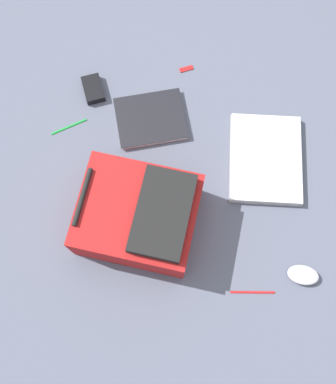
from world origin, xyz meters
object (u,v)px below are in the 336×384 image
at_px(book_comic, 151,119).
at_px(usb_stick, 186,69).
at_px(pen_blue, 69,126).
at_px(backpack, 140,215).
at_px(power_brick, 93,89).
at_px(pen_black, 253,292).
at_px(computer_mouse, 303,275).
at_px(laptop, 266,159).

bearing_deg(book_comic, usb_stick, -38.79).
bearing_deg(pen_blue, backpack, -149.78).
bearing_deg(power_brick, backpack, -166.59).
height_order(power_brick, pen_black, power_brick).
xyz_separation_m(book_comic, pen_blue, (0.01, 0.31, -0.01)).
bearing_deg(backpack, computer_mouse, -115.84).
distance_m(power_brick, pen_black, 0.95).
bearing_deg(laptop, power_brick, 59.01).
bearing_deg(power_brick, book_comic, -126.07).
xyz_separation_m(power_brick, pen_blue, (-0.14, 0.10, -0.01)).
bearing_deg(computer_mouse, laptop, 24.76).
distance_m(laptop, pen_blue, 0.74).
distance_m(backpack, power_brick, 0.56).
bearing_deg(backpack, book_comic, -11.18).
height_order(backpack, pen_blue, backpack).
xyz_separation_m(power_brick, usb_stick, (0.05, -0.37, -0.01)).
bearing_deg(pen_blue, power_brick, -36.60).
relative_size(laptop, power_brick, 3.45).
bearing_deg(usb_stick, power_brick, 98.18).
xyz_separation_m(pen_black, usb_stick, (0.88, 0.11, -0.00)).
xyz_separation_m(book_comic, pen_black, (-0.67, -0.27, -0.01)).
relative_size(power_brick, pen_blue, 0.79).
relative_size(backpack, computer_mouse, 4.43).
distance_m(book_comic, usb_stick, 0.26).
bearing_deg(book_comic, power_brick, 53.93).
relative_size(computer_mouse, pen_black, 0.71).
xyz_separation_m(computer_mouse, pen_black, (-0.03, 0.18, -0.01)).
bearing_deg(backpack, pen_blue, 30.22).
distance_m(backpack, usb_stick, 0.64).
height_order(computer_mouse, pen_blue, computer_mouse).
bearing_deg(laptop, computer_mouse, -173.65).
bearing_deg(pen_black, pen_blue, 40.12).
distance_m(computer_mouse, power_brick, 1.02).
bearing_deg(usb_stick, laptop, -150.49).
distance_m(laptop, power_brick, 0.70).
bearing_deg(book_comic, computer_mouse, -145.24).
distance_m(computer_mouse, pen_blue, 0.99).
bearing_deg(computer_mouse, pen_black, 119.52).
distance_m(laptop, computer_mouse, 0.43).
xyz_separation_m(backpack, book_comic, (0.39, -0.08, -0.08)).
distance_m(backpack, computer_mouse, 0.58).
bearing_deg(laptop, backpack, 110.38).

